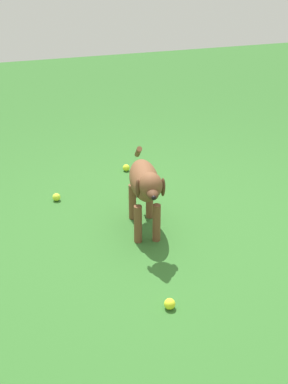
{
  "coord_description": "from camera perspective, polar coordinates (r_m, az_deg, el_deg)",
  "views": [
    {
      "loc": [
        2.79,
        -1.23,
        1.83
      ],
      "look_at": [
        -0.09,
        -0.11,
        0.31
      ],
      "focal_mm": 44.61,
      "sensor_mm": 36.0,
      "label": 1
    }
  ],
  "objects": [
    {
      "name": "ground",
      "position": [
        3.56,
        2.13,
        -4.78
      ],
      "size": [
        14.0,
        14.0,
        0.0
      ],
      "primitive_type": "plane",
      "color": "#2D6026"
    },
    {
      "name": "tennis_ball_4",
      "position": [
        4.48,
        0.71,
        2.53
      ],
      "size": [
        0.07,
        0.07,
        0.07
      ],
      "primitive_type": "sphere",
      "color": "#C0D241",
      "rests_on": "ground"
    },
    {
      "name": "tennis_ball_2",
      "position": [
        2.84,
        3.09,
        -13.21
      ],
      "size": [
        0.07,
        0.07,
        0.07
      ],
      "primitive_type": "sphere",
      "color": "yellow",
      "rests_on": "ground"
    },
    {
      "name": "tennis_ball_3",
      "position": [
        4.06,
        -1.34,
        -0.07
      ],
      "size": [
        0.07,
        0.07,
        0.07
      ],
      "primitive_type": "sphere",
      "color": "#CDD330",
      "rests_on": "ground"
    },
    {
      "name": "dog",
      "position": [
        3.37,
        0.12,
        0.95
      ],
      "size": [
        0.86,
        0.34,
        0.6
      ],
      "rotation": [
        0.0,
        0.0,
        6.05
      ],
      "color": "brown",
      "rests_on": "ground"
    },
    {
      "name": "tennis_ball_0",
      "position": [
        4.55,
        -2.14,
        2.92
      ],
      "size": [
        0.07,
        0.07,
        0.07
      ],
      "primitive_type": "sphere",
      "color": "#C6DA2B",
      "rests_on": "ground"
    },
    {
      "name": "tennis_ball_1",
      "position": [
        4.05,
        -10.43,
        -0.61
      ],
      "size": [
        0.07,
        0.07,
        0.07
      ],
      "primitive_type": "sphere",
      "color": "#C1DD32",
      "rests_on": "ground"
    }
  ]
}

